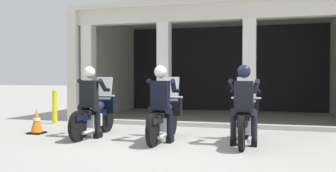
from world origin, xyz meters
name	(u,v)px	position (x,y,z in m)	size (l,w,h in m)	color
ground_plane	(192,124)	(0.00, 3.00, 0.00)	(80.00, 80.00, 0.00)	#999993
station_building	(218,53)	(0.41, 5.53, 2.19)	(8.37, 5.20, 3.52)	black
kerb_strip	(202,125)	(0.41, 2.41, 0.06)	(7.87, 0.24, 0.12)	#B7B5AD
motorcycle_left	(96,114)	(-1.68, 0.31, 0.50)	(0.62, 2.04, 1.35)	black
police_officer_left	(90,95)	(-1.68, 0.03, 0.94)	(0.63, 0.61, 1.58)	black
motorcycle_center	(165,117)	(0.00, 0.19, 0.50)	(0.62, 2.04, 1.35)	black
police_officer_center	(161,97)	(0.00, -0.09, 0.94)	(0.63, 0.61, 1.58)	black
motorcycle_right	(245,119)	(1.68, 0.25, 0.50)	(0.62, 2.04, 1.35)	black
police_officer_right	(244,98)	(1.68, -0.03, 0.94)	(0.63, 0.61, 1.58)	black
traffic_cone_flank	(37,122)	(-3.16, 0.19, 0.29)	(0.34, 0.34, 0.59)	black
bollard_kerbside	(55,106)	(-3.82, 1.97, 0.50)	(0.14, 0.14, 1.01)	yellow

